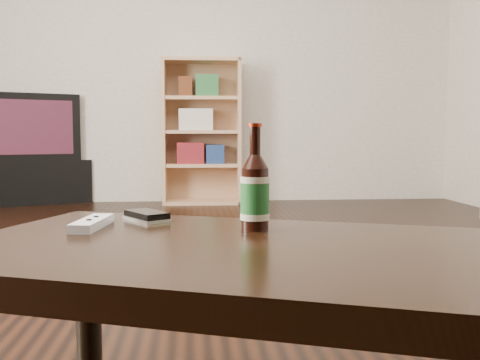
{
  "coord_description": "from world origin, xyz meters",
  "views": [
    {
      "loc": [
        0.21,
        -1.92,
        0.58
      ],
      "look_at": [
        0.3,
        -0.81,
        0.49
      ],
      "focal_mm": 42.0,
      "sensor_mm": 36.0,
      "label": 1
    }
  ],
  "objects": [
    {
      "name": "floor",
      "position": [
        0.0,
        0.0,
        -0.01
      ],
      "size": [
        5.0,
        6.0,
        0.01
      ],
      "primitive_type": "cube",
      "color": "black",
      "rests_on": "ground"
    },
    {
      "name": "wall_back",
      "position": [
        0.0,
        3.01,
        1.35
      ],
      "size": [
        5.0,
        0.02,
        2.7
      ],
      "primitive_type": "cube",
      "color": "#BBB1A3",
      "rests_on": "ground"
    },
    {
      "name": "tv_stand",
      "position": [
        -1.16,
        2.99,
        0.18
      ],
      "size": [
        1.02,
        0.8,
        0.37
      ],
      "primitive_type": "cube",
      "rotation": [
        0.0,
        0.0,
        0.44
      ],
      "color": "black",
      "rests_on": "floor"
    },
    {
      "name": "tv",
      "position": [
        -1.16,
        2.99,
        0.64
      ],
      "size": [
        0.86,
        0.73,
        0.55
      ],
      "rotation": [
        0.0,
        0.0,
        0.44
      ],
      "color": "black",
      "rests_on": "tv_stand"
    },
    {
      "name": "bookshelf",
      "position": [
        0.28,
        2.84,
        0.63
      ],
      "size": [
        0.66,
        0.31,
        1.21
      ],
      "rotation": [
        0.0,
        0.0,
        -0.02
      ],
      "color": "tan",
      "rests_on": "floor"
    },
    {
      "name": "coffee_table",
      "position": [
        0.29,
        -0.96,
        0.34
      ],
      "size": [
        1.18,
        0.93,
        0.39
      ],
      "rotation": [
        0.0,
        0.0,
        -0.36
      ],
      "color": "black",
      "rests_on": "floor"
    },
    {
      "name": "beer_bottle",
      "position": [
        0.33,
        -0.81,
        0.46
      ],
      "size": [
        0.07,
        0.07,
        0.21
      ],
      "rotation": [
        0.0,
        0.0,
        0.33
      ],
      "color": "black",
      "rests_on": "coffee_table"
    },
    {
      "name": "phone",
      "position": [
        0.1,
        -0.66,
        0.4
      ],
      "size": [
        0.11,
        0.13,
        0.02
      ],
      "rotation": [
        0.0,
        0.0,
        0.57
      ],
      "color": "#AEAEB1",
      "rests_on": "coffee_table"
    },
    {
      "name": "remote",
      "position": [
        -0.0,
        -0.75,
        0.4
      ],
      "size": [
        0.07,
        0.17,
        0.02
      ],
      "rotation": [
        0.0,
        0.0,
        -0.15
      ],
      "color": "silver",
      "rests_on": "coffee_table"
    }
  ]
}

